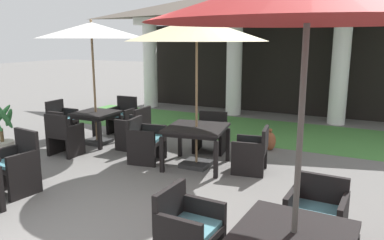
% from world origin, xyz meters
% --- Properties ---
extents(background_pavilion, '(10.24, 2.90, 3.88)m').
position_xyz_m(background_pavilion, '(0.00, 8.28, 3.01)').
color(background_pavilion, white).
rests_on(background_pavilion, ground).
extents(lawn_strip, '(12.04, 2.74, 0.01)m').
position_xyz_m(lawn_strip, '(0.00, 6.44, 0.00)').
color(lawn_strip, '#47843D').
rests_on(lawn_strip, ground).
extents(patio_umbrella_near_foreground, '(2.47, 2.47, 2.87)m').
position_xyz_m(patio_umbrella_near_foreground, '(2.02, 0.26, 2.58)').
color(patio_umbrella_near_foreground, '#2D2D2D').
rests_on(patio_umbrella_near_foreground, ground).
extents(patio_chair_near_foreground_north, '(0.62, 0.60, 0.80)m').
position_xyz_m(patio_chair_near_foreground_north, '(2.06, 1.29, 0.40)').
color(patio_chair_near_foreground_north, black).
rests_on(patio_chair_near_foreground_north, ground).
extents(patio_chair_near_foreground_west, '(0.55, 0.58, 0.87)m').
position_xyz_m(patio_chair_near_foreground_west, '(0.99, 0.30, 0.42)').
color(patio_chair_near_foreground_west, black).
rests_on(patio_chair_near_foreground_west, ground).
extents(patio_table_mid_left, '(1.19, 1.19, 0.75)m').
position_xyz_m(patio_table_mid_left, '(-0.36, 3.24, 0.66)').
color(patio_table_mid_left, black).
rests_on(patio_table_mid_left, ground).
extents(patio_umbrella_mid_left, '(2.47, 2.47, 2.72)m').
position_xyz_m(patio_umbrella_mid_left, '(-0.36, 3.24, 2.44)').
color(patio_umbrella_mid_left, '#2D2D2D').
rests_on(patio_umbrella_mid_left, ground).
extents(patio_chair_mid_left_west, '(0.66, 0.71, 0.83)m').
position_xyz_m(patio_chair_mid_left_west, '(-1.36, 3.07, 0.40)').
color(patio_chair_mid_left_west, black).
rests_on(patio_chair_mid_left_west, ground).
extents(patio_chair_mid_left_east, '(0.65, 0.65, 0.81)m').
position_xyz_m(patio_chair_mid_left_east, '(0.64, 3.40, 0.38)').
color(patio_chair_mid_left_east, black).
rests_on(patio_chair_mid_left_east, ground).
extents(patio_chair_mid_left_north, '(0.70, 0.66, 0.80)m').
position_xyz_m(patio_chair_mid_left_north, '(-0.52, 4.23, 0.38)').
color(patio_chair_mid_left_north, black).
rests_on(patio_chair_mid_left_north, ground).
extents(patio_chair_mid_right_north, '(0.62, 0.59, 0.94)m').
position_xyz_m(patio_chair_mid_right_north, '(-2.25, 0.93, 0.43)').
color(patio_chair_mid_right_north, black).
rests_on(patio_chair_mid_right_north, ground).
extents(patio_table_far_back, '(0.87, 0.87, 0.71)m').
position_xyz_m(patio_table_far_back, '(-3.05, 3.66, 0.61)').
color(patio_table_far_back, black).
rests_on(patio_table_far_back, ground).
extents(patio_umbrella_far_back, '(2.31, 2.31, 2.70)m').
position_xyz_m(patio_umbrella_far_back, '(-3.05, 3.66, 2.44)').
color(patio_umbrella_far_back, '#2D2D2D').
rests_on(patio_umbrella_far_back, ground).
extents(patio_chair_far_back_south, '(0.59, 0.51, 0.86)m').
position_xyz_m(patio_chair_far_back_south, '(-3.01, 2.65, 0.41)').
color(patio_chair_far_back_south, black).
rests_on(patio_chair_far_back_south, ground).
extents(patio_chair_far_back_east, '(0.55, 0.63, 0.89)m').
position_xyz_m(patio_chair_far_back_east, '(-2.04, 3.69, 0.42)').
color(patio_chair_far_back_east, black).
rests_on(patio_chair_far_back_east, ground).
extents(patio_chair_far_back_west, '(0.52, 0.56, 0.89)m').
position_xyz_m(patio_chair_far_back_west, '(-4.05, 3.62, 0.42)').
color(patio_chair_far_back_west, black).
rests_on(patio_chair_far_back_west, ground).
extents(patio_chair_far_back_north, '(0.60, 0.56, 0.90)m').
position_xyz_m(patio_chair_far_back_north, '(-3.08, 4.67, 0.41)').
color(patio_chair_far_back_north, black).
rests_on(patio_chair_far_back_north, ground).
extents(potted_palm_left_edge, '(0.59, 0.60, 1.10)m').
position_xyz_m(potted_palm_left_edge, '(-4.07, 2.06, 0.34)').
color(potted_palm_left_edge, '#B2AD9E').
rests_on(potted_palm_left_edge, ground).
extents(terracotta_urn, '(0.24, 0.24, 0.47)m').
position_xyz_m(terracotta_urn, '(0.57, 4.86, 0.20)').
color(terracotta_urn, brown).
rests_on(terracotta_urn, ground).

